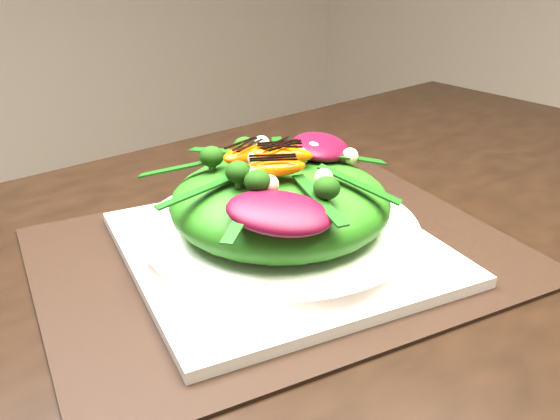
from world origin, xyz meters
TOP-DOWN VIEW (x-y plane):
  - dining_table at (0.00, 0.00)m, footprint 1.60×0.90m
  - placemat at (0.05, 0.07)m, footprint 0.52×0.44m
  - plate_base at (0.05, 0.07)m, footprint 0.35×0.35m
  - salad_bowl at (0.05, 0.07)m, footprint 0.30×0.30m
  - lettuce_mound at (0.05, 0.07)m, footprint 0.23×0.23m
  - radicchio_leaf at (0.12, 0.09)m, footprint 0.11×0.09m
  - orange_segment at (0.04, 0.11)m, footprint 0.06×0.03m
  - broccoli_floret at (-0.02, 0.10)m, footprint 0.04×0.04m
  - macadamia_nut at (0.07, 0.04)m, footprint 0.02×0.02m
  - balsamic_drizzle at (0.04, 0.11)m, footprint 0.05×0.01m

SIDE VIEW (x-z plane):
  - dining_table at x=0.00m, z-range 0.35..1.10m
  - placemat at x=0.05m, z-range 0.75..0.75m
  - plate_base at x=0.05m, z-range 0.75..0.76m
  - salad_bowl at x=0.05m, z-range 0.76..0.78m
  - lettuce_mound at x=0.05m, z-range 0.77..0.84m
  - radicchio_leaf at x=0.12m, z-range 0.84..0.86m
  - broccoli_floret at x=-0.02m, z-range 0.83..0.86m
  - orange_segment at x=0.04m, z-range 0.84..0.86m
  - macadamia_nut at x=0.07m, z-range 0.84..0.86m
  - balsamic_drizzle at x=0.04m, z-range 0.86..0.86m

